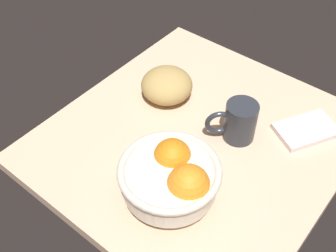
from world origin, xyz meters
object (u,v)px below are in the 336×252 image
fruit_bowl (173,177)px  mug (238,122)px  bread_loaf (167,85)px  napkin_folded (306,130)px

fruit_bowl → mug: 22.98cm
bread_loaf → napkin_folded: 36.10cm
fruit_bowl → bread_loaf: (-23.45, -20.57, -2.37)cm
fruit_bowl → bread_loaf: bearing=-138.7°
fruit_bowl → mug: (-22.90, 1.22, -1.39)cm
bread_loaf → napkin_folded: (-11.17, 34.17, -3.26)cm
fruit_bowl → bread_loaf: 31.28cm
napkin_folded → mug: size_ratio=1.41×
napkin_folded → bread_loaf: bearing=-71.9°
bread_loaf → fruit_bowl: bearing=41.3°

